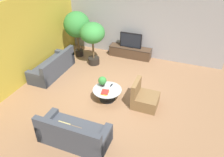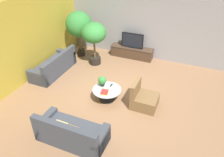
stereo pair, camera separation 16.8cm
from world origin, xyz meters
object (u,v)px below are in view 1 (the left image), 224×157
couch_by_wall (53,67)px  potted_palm_tall (77,25)px  media_console (130,52)px  armchair_wicker (144,98)px  television (131,40)px  coffee_table (107,93)px  potted_palm_corner (92,35)px  couch_near_entry (74,134)px  potted_plant_tabletop (102,81)px

couch_by_wall → potted_palm_tall: 2.12m
couch_by_wall → potted_palm_tall: potted_palm_tall is taller
media_console → armchair_wicker: 3.45m
television → coffee_table: bearing=-86.1°
television → potted_palm_corner: size_ratio=0.53×
couch_by_wall → armchair_wicker: bearing=80.6°
coffee_table → potted_palm_tall: (-2.44, 2.56, 1.15)m
potted_palm_tall → couch_near_entry: bearing=-63.1°
television → potted_plant_tabletop: size_ratio=2.78×
television → couch_by_wall: television is taller
television → potted_palm_corner: (-1.27, -1.19, 0.50)m
couch_near_entry → potted_palm_tall: 5.23m
potted_palm_tall → potted_plant_tabletop: bearing=-47.5°
television → armchair_wicker: 3.48m
media_console → potted_plant_tabletop: bearing=-90.1°
media_console → potted_plant_tabletop: 3.17m
television → couch_near_entry: (0.09, -5.28, -0.51)m
coffee_table → potted_palm_corner: size_ratio=0.52×
potted_plant_tabletop → potted_palm_corner: bearing=122.8°
television → potted_palm_corner: bearing=-136.8°
media_console → couch_near_entry: 5.29m
couch_by_wall → armchair_wicker: size_ratio=2.44×
media_console → television: (-0.00, -0.00, 0.55)m
potted_palm_corner → couch_by_wall: bearing=-131.3°
television → potted_plant_tabletop: bearing=-90.1°
armchair_wicker → potted_palm_tall: size_ratio=0.42×
television → couch_near_entry: 5.31m
media_console → television: bearing=-90.0°
armchair_wicker → couch_near_entry: bearing=148.2°
media_console → couch_near_entry: size_ratio=1.03×
media_console → couch_by_wall: (-2.42, -2.50, 0.04)m
coffee_table → couch_by_wall: size_ratio=0.45×
couch_by_wall → potted_plant_tabletop: bearing=75.1°
armchair_wicker → potted_palm_corner: bearing=54.2°
couch_by_wall → armchair_wicker: (3.85, -0.63, -0.01)m
media_console → potted_palm_tall: 2.62m
potted_palm_tall → potted_plant_tabletop: size_ratio=5.81×
armchair_wicker → potted_palm_tall: (-3.65, 2.40, 1.17)m
couch_near_entry → armchair_wicker: bearing=-121.8°
armchair_wicker → potted_palm_tall: potted_palm_tall is taller
armchair_wicker → media_console: bearing=24.5°
couch_by_wall → potted_palm_tall: size_ratio=1.03×
television → armchair_wicker: size_ratio=1.13×
couch_by_wall → armchair_wicker: 3.90m
coffee_table → potted_plant_tabletop: (-0.23, 0.14, 0.32)m
media_console → television: television is taller
armchair_wicker → potted_palm_tall: 4.52m
television → armchair_wicker: bearing=-65.5°
media_console → potted_palm_corner: bearing=-136.8°
couch_near_entry → media_console: bearing=-89.0°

